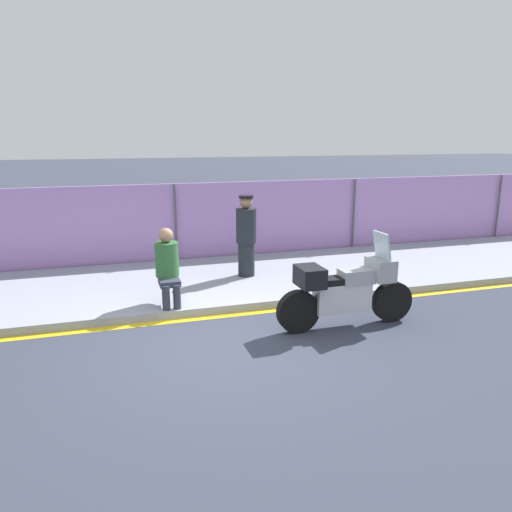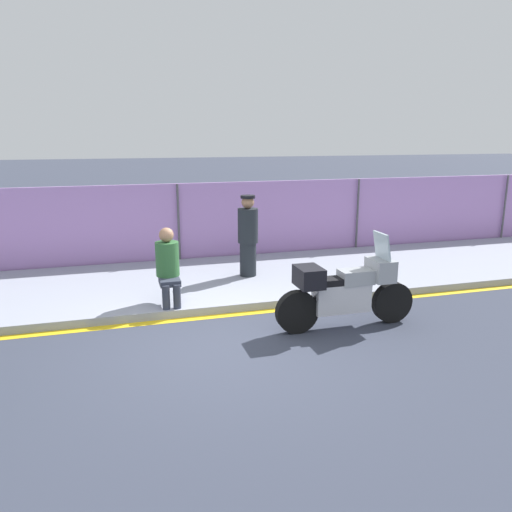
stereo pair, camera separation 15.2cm
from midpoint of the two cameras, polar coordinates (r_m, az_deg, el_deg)
The scene contains 7 objects.
ground_plane at distance 7.22m, azimuth -2.88°, elevation -10.22°, with size 120.00×120.00×0.00m, color #333847.
sidewalk at distance 9.98m, azimuth -6.91°, elevation -3.04°, with size 33.26×3.45×0.14m.
curb_paint_stripe at distance 8.31m, azimuth -4.81°, elevation -6.96°, with size 33.26×0.18×0.01m.
storefront_fence at distance 11.53m, azimuth -8.52°, elevation 3.58°, with size 31.60×0.17×1.86m.
motorcycle at distance 7.81m, azimuth 10.72°, elevation -3.93°, with size 2.28×0.50×1.47m.
officer_standing at distance 9.97m, azimuth -0.49°, elevation 2.36°, with size 0.41×0.41×1.63m.
person_seated_on_curb at distance 8.49m, azimuth -9.54°, elevation -0.70°, with size 0.40×0.67×1.28m.
Camera 2 is at (-1.42, -6.45, 2.93)m, focal length 35.00 mm.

